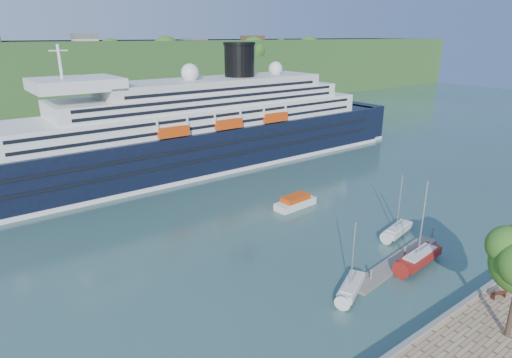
{
  "coord_description": "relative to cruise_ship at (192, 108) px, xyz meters",
  "views": [
    {
      "loc": [
        -36.29,
        -16.16,
        25.93
      ],
      "look_at": [
        -1.04,
        30.0,
        6.33
      ],
      "focal_mm": 30.0,
      "sensor_mm": 36.0,
      "label": 1
    }
  ],
  "objects": [
    {
      "name": "ground",
      "position": [
        -4.65,
        -58.29,
        -12.34
      ],
      "size": [
        400.0,
        400.0,
        0.0
      ],
      "primitive_type": "plane",
      "color": "#294946",
      "rests_on": "ground"
    },
    {
      "name": "far_hillside",
      "position": [
        -4.65,
        86.71,
        -0.34
      ],
      "size": [
        400.0,
        50.0,
        24.0
      ],
      "primitive_type": "cube",
      "color": "#305723",
      "rests_on": "ground"
    },
    {
      "name": "quay_coping",
      "position": [
        -4.65,
        -58.49,
        -11.19
      ],
      "size": [
        220.0,
        0.5,
        0.3
      ],
      "primitive_type": "cube",
      "color": "slate",
      "rests_on": "promenade"
    },
    {
      "name": "cruise_ship",
      "position": [
        0.0,
        0.0,
        0.0
      ],
      "size": [
        110.0,
        16.77,
        24.68
      ],
      "primitive_type": null,
      "rotation": [
        0.0,
        0.0,
        -0.01
      ],
      "color": "black",
      "rests_on": "ground"
    },
    {
      "name": "park_bench",
      "position": [
        0.61,
        -59.96,
        -10.82
      ],
      "size": [
        1.75,
        1.2,
        1.04
      ],
      "primitive_type": null,
      "rotation": [
        0.0,
        0.0,
        -0.37
      ],
      "color": "#3F1D12",
      "rests_on": "promenade"
    },
    {
      "name": "floating_pontoon",
      "position": [
        -0.11,
        -48.69,
        -12.15
      ],
      "size": [
        17.53,
        4.28,
        0.39
      ],
      "primitive_type": null,
      "rotation": [
        0.0,
        0.0,
        0.13
      ],
      "color": "gray",
      "rests_on": "ground"
    },
    {
      "name": "sailboat_white_near",
      "position": [
        -9.27,
        -49.53,
        -8.36
      ],
      "size": [
        6.3,
        4.22,
        7.97
      ],
      "primitive_type": null,
      "rotation": [
        0.0,
        0.0,
        0.45
      ],
      "color": "silver",
      "rests_on": "ground"
    },
    {
      "name": "sailboat_red",
      "position": [
        1.66,
        -50.54,
        -7.24
      ],
      "size": [
        8.08,
        2.96,
        10.2
      ],
      "primitive_type": null,
      "rotation": [
        0.0,
        0.0,
        0.1
      ],
      "color": "maroon",
      "rests_on": "ground"
    },
    {
      "name": "sailboat_white_far",
      "position": [
        6.42,
        -44.18,
        -8.16
      ],
      "size": [
        6.7,
        3.02,
        8.36
      ],
      "primitive_type": null,
      "rotation": [
        0.0,
        0.0,
        0.2
      ],
      "color": "silver",
      "rests_on": "ground"
    },
    {
      "name": "tender_launch",
      "position": [
        2.16,
        -28.28,
        -11.34
      ],
      "size": [
        7.41,
        2.93,
        2.01
      ],
      "primitive_type": null,
      "rotation": [
        0.0,
        0.0,
        0.06
      ],
      "color": "#CE3E0C",
      "rests_on": "ground"
    }
  ]
}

